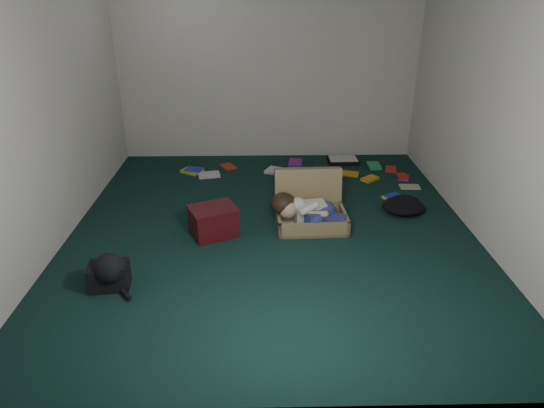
{
  "coord_description": "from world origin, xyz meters",
  "views": [
    {
      "loc": [
        -0.09,
        -4.33,
        2.3
      ],
      "look_at": [
        0.0,
        -0.15,
        0.35
      ],
      "focal_mm": 32.0,
      "sensor_mm": 36.0,
      "label": 1
    }
  ],
  "objects": [
    {
      "name": "wall_back",
      "position": [
        0.0,
        2.25,
        1.3
      ],
      "size": [
        4.5,
        0.0,
        4.5
      ],
      "primitive_type": "plane",
      "rotation": [
        1.57,
        0.0,
        0.0
      ],
      "color": "silver",
      "rests_on": "ground"
    },
    {
      "name": "floor",
      "position": [
        0.0,
        0.0,
        0.0
      ],
      "size": [
        4.5,
        4.5,
        0.0
      ],
      "primitive_type": "plane",
      "color": "black",
      "rests_on": "ground"
    },
    {
      "name": "wall_left",
      "position": [
        -2.0,
        0.0,
        1.3
      ],
      "size": [
        0.0,
        4.5,
        4.5
      ],
      "primitive_type": "plane",
      "rotation": [
        1.57,
        0.0,
        1.57
      ],
      "color": "silver",
      "rests_on": "ground"
    },
    {
      "name": "clothing_pile",
      "position": [
        1.43,
        0.47,
        0.07
      ],
      "size": [
        0.54,
        0.49,
        0.14
      ],
      "primitive_type": null,
      "rotation": [
        0.0,
        0.0,
        0.29
      ],
      "color": "black",
      "rests_on": "floor"
    },
    {
      "name": "wall_front",
      "position": [
        0.0,
        -2.25,
        1.3
      ],
      "size": [
        4.5,
        0.0,
        4.5
      ],
      "primitive_type": "plane",
      "rotation": [
        -1.57,
        0.0,
        0.0
      ],
      "color": "silver",
      "rests_on": "ground"
    },
    {
      "name": "suitcase",
      "position": [
        0.4,
        0.19,
        0.15
      ],
      "size": [
        0.73,
        0.71,
        0.52
      ],
      "rotation": [
        0.0,
        0.0,
        0.04
      ],
      "color": "olive",
      "rests_on": "floor"
    },
    {
      "name": "person",
      "position": [
        0.36,
        0.01,
        0.2
      ],
      "size": [
        0.77,
        0.36,
        0.32
      ],
      "rotation": [
        0.0,
        0.0,
        0.04
      ],
      "color": "silver",
      "rests_on": "suitcase"
    },
    {
      "name": "book_scatter",
      "position": [
        0.75,
        1.41,
        0.01
      ],
      "size": [
        2.94,
        1.58,
        0.02
      ],
      "color": "#C3DD27",
      "rests_on": "floor"
    },
    {
      "name": "wall_right",
      "position": [
        2.0,
        0.0,
        1.3
      ],
      "size": [
        0.0,
        4.5,
        4.5
      ],
      "primitive_type": "plane",
      "rotation": [
        1.57,
        0.0,
        -1.57
      ],
      "color": "silver",
      "rests_on": "ground"
    },
    {
      "name": "maroon_bin",
      "position": [
        -0.57,
        -0.11,
        0.15
      ],
      "size": [
        0.54,
        0.49,
        0.3
      ],
      "rotation": [
        0.0,
        0.0,
        0.42
      ],
      "color": "#420D13",
      "rests_on": "floor"
    },
    {
      "name": "paper_tray",
      "position": [
        1.03,
        1.95,
        0.03
      ],
      "size": [
        0.42,
        0.32,
        0.06
      ],
      "rotation": [
        0.0,
        0.0,
        0.02
      ],
      "color": "black",
      "rests_on": "floor"
    },
    {
      "name": "backpack",
      "position": [
        -1.34,
        -0.98,
        0.12
      ],
      "size": [
        0.42,
        0.35,
        0.23
      ],
      "primitive_type": null,
      "rotation": [
        0.0,
        0.0,
        0.11
      ],
      "color": "black",
      "rests_on": "floor"
    }
  ]
}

